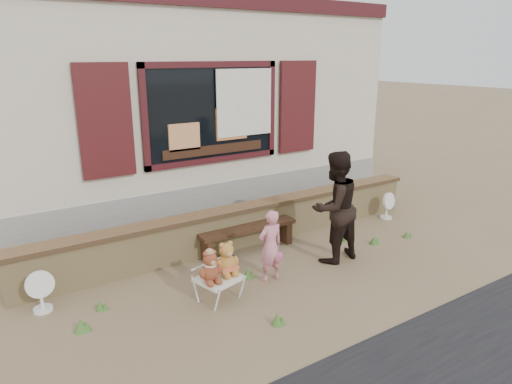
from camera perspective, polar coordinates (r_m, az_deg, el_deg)
ground at (r=6.83m, az=2.77°, el=-9.30°), size 80.00×80.00×0.00m
shopfront at (r=10.17m, az=-12.17°, el=10.76°), size 8.04×5.13×4.00m
brick_wall at (r=7.46m, az=-1.67°, el=-4.11°), size 7.10×0.36×0.67m
bench at (r=7.23m, az=-1.10°, el=-5.09°), size 1.65×0.37×0.42m
folding_chair at (r=5.87m, az=-4.69°, el=-10.83°), size 0.61×0.57×0.31m
teddy_bear_left at (r=5.67m, az=-5.78°, el=-9.16°), size 0.37×0.34×0.42m
teddy_bear_right at (r=5.84m, az=-3.74°, el=-8.17°), size 0.39×0.36×0.45m
child at (r=6.24m, az=1.82°, el=-6.75°), size 0.37×0.25×1.02m
adult at (r=6.83m, az=9.79°, el=-1.89°), size 0.85×0.68×1.68m
fan_left at (r=6.19m, az=-25.35°, el=-11.11°), size 0.34×0.23×0.54m
fan_right at (r=9.00m, az=16.06°, el=-1.63°), size 0.33×0.22×0.52m
grass_tufts at (r=6.38m, az=-0.38°, el=-10.50°), size 5.48×1.56×0.16m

